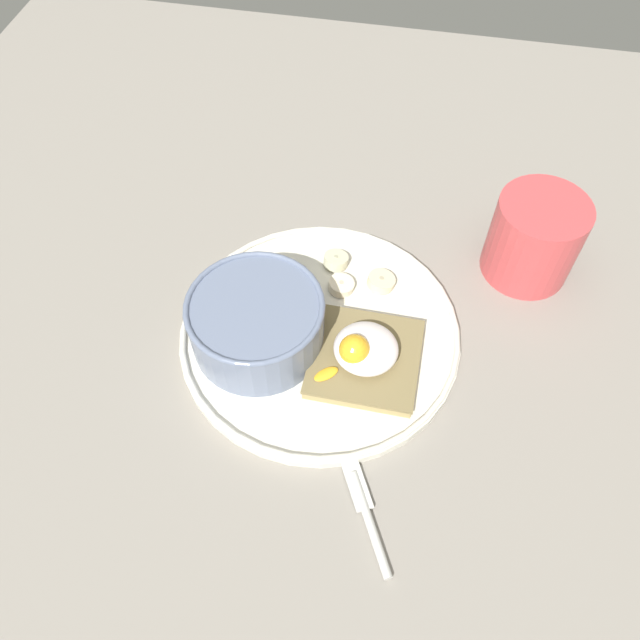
{
  "coord_description": "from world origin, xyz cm",
  "views": [
    {
      "loc": [
        -6.89,
        35.09,
        56.0
      ],
      "look_at": [
        0.0,
        0.0,
        5.0
      ],
      "focal_mm": 35.0,
      "sensor_mm": 36.0,
      "label": 1
    }
  ],
  "objects_px": {
    "banana_slice_back": "(336,260)",
    "knife": "(364,505)",
    "banana_slice_front": "(381,281)",
    "banana_slice_left": "(341,285)",
    "oatmeal_bowl": "(257,322)",
    "coffee_mug": "(534,238)",
    "poached_egg": "(363,349)",
    "toast_slice": "(365,358)"
  },
  "relations": [
    {
      "from": "banana_slice_left",
      "to": "coffee_mug",
      "type": "height_order",
      "value": "coffee_mug"
    },
    {
      "from": "banana_slice_front",
      "to": "banana_slice_left",
      "type": "xyz_separation_m",
      "value": [
        0.04,
        0.01,
        -0.0
      ]
    },
    {
      "from": "oatmeal_bowl",
      "to": "banana_slice_left",
      "type": "relative_size",
      "value": 4.2
    },
    {
      "from": "poached_egg",
      "to": "coffee_mug",
      "type": "height_order",
      "value": "coffee_mug"
    },
    {
      "from": "poached_egg",
      "to": "knife",
      "type": "height_order",
      "value": "poached_egg"
    },
    {
      "from": "banana_slice_left",
      "to": "banana_slice_front",
      "type": "bearing_deg",
      "value": -162.52
    },
    {
      "from": "toast_slice",
      "to": "oatmeal_bowl",
      "type": "bearing_deg",
      "value": -3.26
    },
    {
      "from": "poached_egg",
      "to": "banana_slice_left",
      "type": "height_order",
      "value": "poached_egg"
    },
    {
      "from": "poached_egg",
      "to": "banana_slice_front",
      "type": "height_order",
      "value": "poached_egg"
    },
    {
      "from": "coffee_mug",
      "to": "knife",
      "type": "height_order",
      "value": "coffee_mug"
    },
    {
      "from": "poached_egg",
      "to": "banana_slice_front",
      "type": "xyz_separation_m",
      "value": [
        -0.0,
        -0.1,
        -0.02
      ]
    },
    {
      "from": "oatmeal_bowl",
      "to": "coffee_mug",
      "type": "relative_size",
      "value": 1.4
    },
    {
      "from": "poached_egg",
      "to": "banana_slice_back",
      "type": "bearing_deg",
      "value": -68.5
    },
    {
      "from": "oatmeal_bowl",
      "to": "banana_slice_front",
      "type": "xyz_separation_m",
      "value": [
        -0.11,
        -0.09,
        -0.02
      ]
    },
    {
      "from": "coffee_mug",
      "to": "oatmeal_bowl",
      "type": "bearing_deg",
      "value": 30.88
    },
    {
      "from": "banana_slice_front",
      "to": "banana_slice_back",
      "type": "height_order",
      "value": "banana_slice_back"
    },
    {
      "from": "oatmeal_bowl",
      "to": "banana_slice_back",
      "type": "relative_size",
      "value": 3.74
    },
    {
      "from": "oatmeal_bowl",
      "to": "knife",
      "type": "height_order",
      "value": "oatmeal_bowl"
    },
    {
      "from": "oatmeal_bowl",
      "to": "coffee_mug",
      "type": "distance_m",
      "value": 0.31
    },
    {
      "from": "banana_slice_front",
      "to": "knife",
      "type": "bearing_deg",
      "value": 94.46
    },
    {
      "from": "oatmeal_bowl",
      "to": "toast_slice",
      "type": "xyz_separation_m",
      "value": [
        -0.11,
        0.01,
        -0.02
      ]
    },
    {
      "from": "poached_egg",
      "to": "coffee_mug",
      "type": "relative_size",
      "value": 0.82
    },
    {
      "from": "oatmeal_bowl",
      "to": "banana_slice_front",
      "type": "distance_m",
      "value": 0.15
    },
    {
      "from": "oatmeal_bowl",
      "to": "poached_egg",
      "type": "bearing_deg",
      "value": 175.54
    },
    {
      "from": "poached_egg",
      "to": "banana_slice_left",
      "type": "distance_m",
      "value": 0.1
    },
    {
      "from": "banana_slice_front",
      "to": "poached_egg",
      "type": "bearing_deg",
      "value": 87.26
    },
    {
      "from": "oatmeal_bowl",
      "to": "toast_slice",
      "type": "bearing_deg",
      "value": 176.74
    },
    {
      "from": "banana_slice_front",
      "to": "banana_slice_left",
      "type": "relative_size",
      "value": 1.3
    },
    {
      "from": "coffee_mug",
      "to": "knife",
      "type": "xyz_separation_m",
      "value": [
        0.13,
        0.3,
        -0.04
      ]
    },
    {
      "from": "banana_slice_left",
      "to": "coffee_mug",
      "type": "xyz_separation_m",
      "value": [
        -0.19,
        -0.08,
        0.03
      ]
    },
    {
      "from": "banana_slice_left",
      "to": "poached_egg",
      "type": "bearing_deg",
      "value": 112.22
    },
    {
      "from": "knife",
      "to": "banana_slice_front",
      "type": "bearing_deg",
      "value": -85.54
    },
    {
      "from": "knife",
      "to": "banana_slice_left",
      "type": "bearing_deg",
      "value": -75.17
    },
    {
      "from": "poached_egg",
      "to": "banana_slice_back",
      "type": "height_order",
      "value": "poached_egg"
    },
    {
      "from": "toast_slice",
      "to": "knife",
      "type": "relative_size",
      "value": 0.9
    },
    {
      "from": "oatmeal_bowl",
      "to": "banana_slice_back",
      "type": "distance_m",
      "value": 0.13
    },
    {
      "from": "banana_slice_back",
      "to": "knife",
      "type": "relative_size",
      "value": 0.3
    },
    {
      "from": "oatmeal_bowl",
      "to": "banana_slice_left",
      "type": "xyz_separation_m",
      "value": [
        -0.07,
        -0.08,
        -0.03
      ]
    },
    {
      "from": "banana_slice_left",
      "to": "knife",
      "type": "bearing_deg",
      "value": 104.83
    },
    {
      "from": "banana_slice_back",
      "to": "knife",
      "type": "height_order",
      "value": "banana_slice_back"
    },
    {
      "from": "oatmeal_bowl",
      "to": "toast_slice",
      "type": "height_order",
      "value": "oatmeal_bowl"
    },
    {
      "from": "coffee_mug",
      "to": "poached_egg",
      "type": "bearing_deg",
      "value": 46.57
    }
  ]
}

